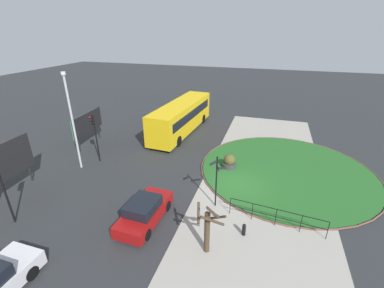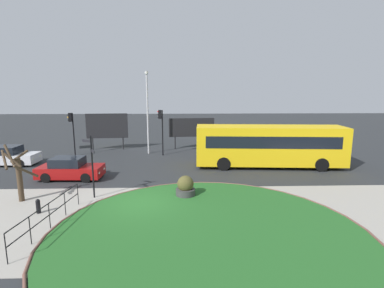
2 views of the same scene
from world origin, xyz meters
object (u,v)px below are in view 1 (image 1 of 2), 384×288
car_far_lane (145,212)px  traffic_light_near (94,128)px  billboard_right (87,123)px  lamppost_tall (72,119)px  planter_near_signpost (229,162)px  signpost_directional (217,178)px  street_tree_bare (209,227)px  billboard_left (7,162)px  bollard_foreground (244,229)px  bus_yellow (182,117)px

car_far_lane → traffic_light_near: size_ratio=1.02×
billboard_right → lamppost_tall: bearing=-157.5°
traffic_light_near → lamppost_tall: (-1.26, 0.77, 1.04)m
car_far_lane → planter_near_signpost: size_ratio=3.50×
signpost_directional → planter_near_signpost: signpost_directional is taller
car_far_lane → street_tree_bare: street_tree_bare is taller
billboard_left → planter_near_signpost: billboard_left is taller
signpost_directional → billboard_left: billboard_left is taller
car_far_lane → billboard_left: 9.97m
lamppost_tall → traffic_light_near: bearing=-31.3°
bollard_foreground → bus_yellow: (13.65, 8.31, 1.33)m
bus_yellow → street_tree_bare: bearing=-152.2°
billboard_right → bollard_foreground: bearing=-122.0°
car_far_lane → billboard_right: bearing=52.1°
lamppost_tall → bollard_foreground: bearing=-105.6°
bus_yellow → traffic_light_near: bearing=157.2°
bollard_foreground → traffic_light_near: (5.03, 12.70, 2.64)m
lamppost_tall → billboard_left: (-4.26, 1.97, -1.72)m
car_far_lane → street_tree_bare: (-1.13, -4.03, 0.88)m
billboard_left → billboard_right: (8.39, 0.20, -0.21)m
billboard_left → billboard_right: 8.40m
car_far_lane → billboard_left: size_ratio=1.05×
bus_yellow → bollard_foreground: bearing=-144.5°
traffic_light_near → lamppost_tall: lamppost_tall is taller
traffic_light_near → planter_near_signpost: bearing=102.8°
lamppost_tall → billboard_right: 5.05m
signpost_directional → billboard_left: bearing=100.6°
billboard_left → car_far_lane: bearing=-95.2°
billboard_right → billboard_left: bearing=176.2°
bus_yellow → planter_near_signpost: (-6.54, -6.28, -1.17)m
bus_yellow → signpost_directional: bearing=-147.4°
signpost_directional → traffic_light_near: 11.15m
car_far_lane → traffic_light_near: (5.59, 7.09, 2.33)m
lamppost_tall → car_far_lane: bearing=-118.9°
car_far_lane → planter_near_signpost: (7.68, -3.59, -0.14)m
bus_yellow → traffic_light_near: size_ratio=2.74×
bus_yellow → car_far_lane: 14.51m
bollard_foreground → bus_yellow: bus_yellow is taller
bollard_foreground → lamppost_tall: size_ratio=0.10×
signpost_directional → street_tree_bare: (-3.72, -0.43, -0.48)m
bollard_foreground → car_far_lane: size_ratio=0.17×
bus_yellow → traffic_light_near: 9.77m
signpost_directional → lamppost_tall: lamppost_tall is taller
billboard_right → street_tree_bare: 17.03m
lamppost_tall → billboard_left: lamppost_tall is taller
bollard_foreground → street_tree_bare: 2.60m
signpost_directional → lamppost_tall: (1.74, 11.46, 2.02)m
signpost_directional → bus_yellow: (11.62, 6.30, -0.33)m
bollard_foreground → street_tree_bare: street_tree_bare is taller
planter_near_signpost → traffic_light_near: bearing=101.0°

